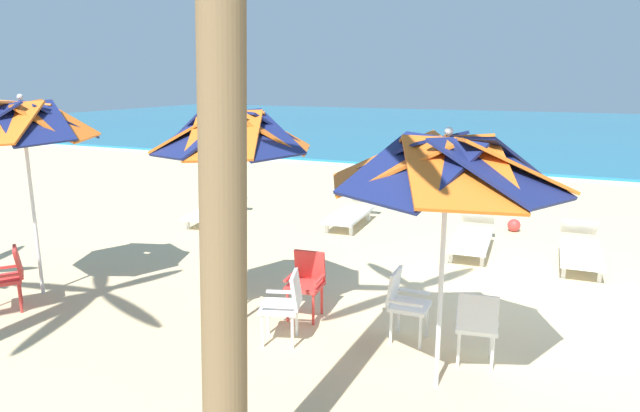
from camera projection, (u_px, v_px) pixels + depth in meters
name	position (u px, v px, depth m)	size (l,w,h in m)	color
ground_plane	(517.00, 305.00, 7.75)	(80.00, 80.00, 0.00)	beige
sea	(563.00, 129.00, 33.77)	(80.00, 36.00, 0.10)	teal
surf_foam	(550.00, 178.00, 17.52)	(80.00, 0.70, 0.01)	white
beach_umbrella_0	(447.00, 165.00, 5.20)	(2.31, 2.31, 2.65)	silver
plastic_chair_0	(477.00, 323.00, 6.02)	(0.50, 0.53, 0.87)	white
plastic_chair_1	(404.00, 301.00, 6.63)	(0.48, 0.45, 0.87)	white
beach_umbrella_1	(232.00, 134.00, 6.67)	(1.98, 1.98, 2.81)	silver
plastic_chair_2	(307.00, 280.00, 7.31)	(0.48, 0.51, 0.87)	red
plastic_chair_3	(229.00, 270.00, 7.70)	(0.62, 0.63, 0.87)	white
plastic_chair_4	(285.00, 303.00, 6.57)	(0.58, 0.56, 0.87)	white
beach_umbrella_2	(23.00, 124.00, 7.60)	(1.97, 1.97, 2.88)	silver
plastic_chair_5	(9.00, 275.00, 7.49)	(0.63, 0.63, 0.87)	red
sun_lounger_0	(580.00, 248.00, 9.42)	(0.70, 2.17, 0.62)	white
sun_lounger_1	(473.00, 236.00, 10.15)	(0.74, 2.18, 0.62)	white
sun_lounger_2	(352.00, 211.00, 11.99)	(0.75, 2.18, 0.62)	white
sun_lounger_3	(216.00, 208.00, 12.33)	(0.96, 2.22, 0.62)	white
beach_ball	(514.00, 225.00, 11.45)	(0.26, 0.26, 0.26)	red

